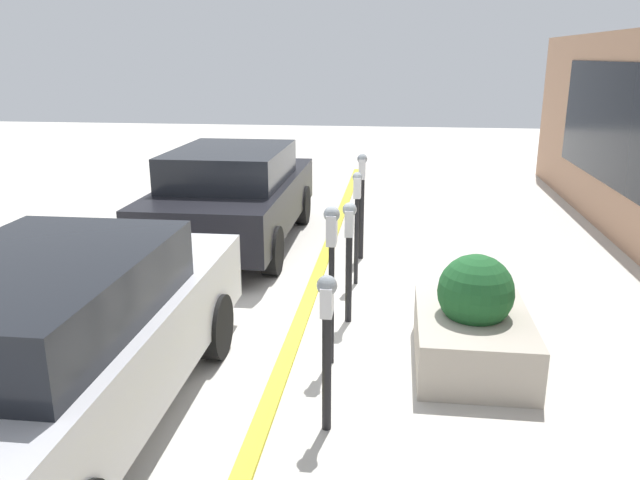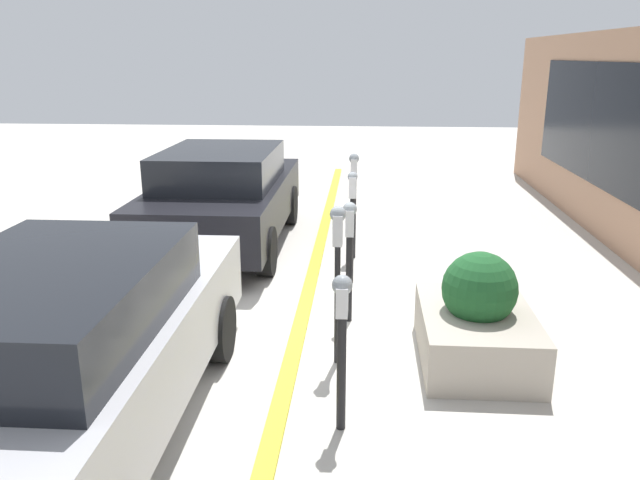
# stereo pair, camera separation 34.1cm
# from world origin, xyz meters

# --- Properties ---
(ground_plane) EXTENTS (40.00, 40.00, 0.00)m
(ground_plane) POSITION_xyz_m (0.00, 0.00, 0.00)
(ground_plane) COLOR beige
(curb_strip) EXTENTS (19.00, 0.16, 0.04)m
(curb_strip) POSITION_xyz_m (0.00, 0.08, 0.02)
(curb_strip) COLOR gold
(curb_strip) RESTS_ON ground_plane
(parking_meter_nearest) EXTENTS (0.19, 0.16, 1.30)m
(parking_meter_nearest) POSITION_xyz_m (-2.18, -0.44, 0.89)
(parking_meter_nearest) COLOR black
(parking_meter_nearest) RESTS_ON ground_plane
(parking_meter_second) EXTENTS (0.18, 0.15, 1.56)m
(parking_meter_second) POSITION_xyz_m (-1.06, -0.36, 1.15)
(parking_meter_second) COLOR black
(parking_meter_second) RESTS_ON ground_plane
(parking_meter_middle) EXTENTS (0.18, 0.15, 1.37)m
(parking_meter_middle) POSITION_xyz_m (-0.06, -0.45, 0.93)
(parking_meter_middle) COLOR black
(parking_meter_middle) RESTS_ON ground_plane
(parking_meter_fourth) EXTENTS (0.15, 0.13, 1.48)m
(parking_meter_fourth) POSITION_xyz_m (1.16, -0.45, 1.04)
(parking_meter_fourth) COLOR black
(parking_meter_fourth) RESTS_ON ground_plane
(parking_meter_farthest) EXTENTS (0.17, 0.14, 1.54)m
(parking_meter_farthest) POSITION_xyz_m (2.23, -0.45, 0.98)
(parking_meter_farthest) COLOR black
(parking_meter_farthest) RESTS_ON ground_plane
(planter_box) EXTENTS (1.52, 1.06, 1.10)m
(planter_box) POSITION_xyz_m (-0.91, -1.71, 0.41)
(planter_box) COLOR #B2A899
(planter_box) RESTS_ON ground_plane
(parked_car_front) EXTENTS (4.55, 1.79, 1.50)m
(parked_car_front) POSITION_xyz_m (-2.52, 1.57, 0.79)
(parked_car_front) COLOR #B7B7BC
(parked_car_front) RESTS_ON ground_plane
(parked_car_middle) EXTENTS (4.36, 1.92, 1.54)m
(parked_car_middle) POSITION_xyz_m (2.69, 1.55, 0.81)
(parked_car_middle) COLOR black
(parked_car_middle) RESTS_ON ground_plane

